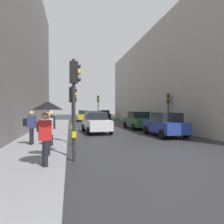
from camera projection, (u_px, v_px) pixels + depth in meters
ground_plane at (170, 153)px, 9.00m from camera, size 120.00×120.00×0.00m
sidewalk_kerb at (45, 137)px, 13.54m from camera, size 3.07×40.00×0.16m
building_facade_right at (185, 82)px, 26.20m from camera, size 12.00×31.75×11.36m
traffic_light_near_left at (74, 91)px, 7.55m from camera, size 0.44×0.27×3.98m
traffic_light_near_right at (73, 104)px, 10.72m from camera, size 0.44×0.37×3.34m
traffic_light_mid_street at (168, 105)px, 18.04m from camera, size 0.35×0.45×3.49m
traffic_light_far_median at (98, 104)px, 27.40m from camera, size 0.25×0.43×3.95m
car_dark_suv at (104, 115)px, 38.06m from camera, size 2.15×4.27×1.76m
car_silver_hatchback at (93, 118)px, 23.65m from camera, size 2.18×4.28×1.76m
car_blue_van at (165, 124)px, 14.52m from camera, size 2.03×4.20×1.76m
car_yellow_taxi at (84, 116)px, 32.21m from camera, size 2.27×4.33×1.76m
car_green_estate at (138, 120)px, 19.88m from camera, size 2.11×4.25×1.76m
car_white_compact at (96, 122)px, 16.59m from camera, size 2.25×4.32×1.76m
pedestrian_with_umbrella at (47, 115)px, 6.43m from camera, size 1.00×1.00×2.14m
pedestrian_with_grey_backpack at (31, 125)px, 10.29m from camera, size 0.62×0.36×1.77m
pedestrian_with_black_backpack at (47, 131)px, 7.85m from camera, size 0.62×0.36×1.77m
pedestrian_in_dark_coat at (51, 127)px, 9.99m from camera, size 0.41×0.36×1.77m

